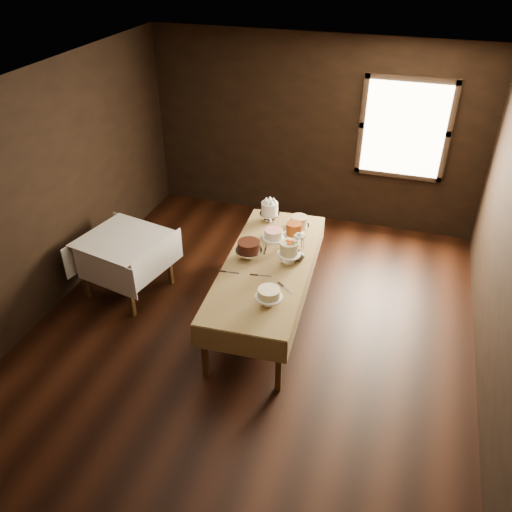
% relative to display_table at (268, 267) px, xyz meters
% --- Properties ---
extents(floor, '(5.00, 6.00, 0.01)m').
position_rel_display_table_xyz_m(floor, '(-0.09, -0.37, -0.71)').
color(floor, black).
rests_on(floor, ground).
extents(ceiling, '(5.00, 6.00, 0.01)m').
position_rel_display_table_xyz_m(ceiling, '(-0.09, -0.37, 2.09)').
color(ceiling, beige).
rests_on(ceiling, wall_back).
extents(wall_back, '(5.00, 0.02, 2.80)m').
position_rel_display_table_xyz_m(wall_back, '(-0.09, 2.63, 0.69)').
color(wall_back, black).
rests_on(wall_back, ground).
extents(wall_front, '(5.00, 0.02, 2.80)m').
position_rel_display_table_xyz_m(wall_front, '(-0.09, -3.37, 0.69)').
color(wall_front, black).
rests_on(wall_front, ground).
extents(wall_left, '(0.02, 6.00, 2.80)m').
position_rel_display_table_xyz_m(wall_left, '(-2.59, -0.37, 0.69)').
color(wall_left, black).
rests_on(wall_left, ground).
extents(wall_right, '(0.02, 6.00, 2.80)m').
position_rel_display_table_xyz_m(wall_right, '(2.41, -0.37, 0.69)').
color(wall_right, black).
rests_on(wall_right, ground).
extents(window, '(1.10, 0.05, 1.30)m').
position_rel_display_table_xyz_m(window, '(1.21, 2.57, 0.89)').
color(window, '#FFEABF').
rests_on(window, wall_back).
extents(display_table, '(1.10, 2.51, 0.76)m').
position_rel_display_table_xyz_m(display_table, '(0.00, 0.00, 0.00)').
color(display_table, '#3F2711').
rests_on(display_table, ground).
extents(side_table, '(1.11, 1.11, 0.79)m').
position_rel_display_table_xyz_m(side_table, '(-1.85, -0.06, -0.01)').
color(side_table, '#3F2711').
rests_on(side_table, ground).
extents(cake_meringue, '(0.26, 0.26, 0.28)m').
position_rel_display_table_xyz_m(cake_meringue, '(-0.26, 0.95, 0.18)').
color(cake_meringue, silver).
rests_on(cake_meringue, display_table).
extents(cake_speckled, '(0.31, 0.31, 0.13)m').
position_rel_display_table_xyz_m(cake_speckled, '(0.14, 0.94, 0.12)').
color(cake_speckled, silver).
rests_on(cake_speckled, display_table).
extents(cake_lattice, '(0.32, 0.32, 0.11)m').
position_rel_display_table_xyz_m(cake_lattice, '(-0.09, 0.55, 0.11)').
color(cake_lattice, white).
rests_on(cake_lattice, display_table).
extents(cake_caramel, '(0.26, 0.26, 0.29)m').
position_rel_display_table_xyz_m(cake_caramel, '(0.18, 0.51, 0.18)').
color(cake_caramel, white).
rests_on(cake_caramel, display_table).
extents(cake_chocolate, '(0.31, 0.31, 0.23)m').
position_rel_display_table_xyz_m(cake_chocolate, '(-0.24, 0.04, 0.16)').
color(cake_chocolate, silver).
rests_on(cake_chocolate, display_table).
extents(cake_flowers, '(0.27, 0.27, 0.28)m').
position_rel_display_table_xyz_m(cake_flowers, '(0.22, 0.09, 0.18)').
color(cake_flowers, white).
rests_on(cake_flowers, display_table).
extents(cake_cream, '(0.28, 0.28, 0.20)m').
position_rel_display_table_xyz_m(cake_cream, '(0.23, -0.72, 0.15)').
color(cake_cream, white).
rests_on(cake_cream, display_table).
extents(cake_server_a, '(0.24, 0.07, 0.01)m').
position_rel_display_table_xyz_m(cake_server_a, '(0.04, -0.26, 0.06)').
color(cake_server_a, silver).
rests_on(cake_server_a, display_table).
extents(cake_server_b, '(0.21, 0.16, 0.01)m').
position_rel_display_table_xyz_m(cake_server_b, '(0.35, -0.43, 0.06)').
color(cake_server_b, silver).
rests_on(cake_server_b, display_table).
extents(cake_server_c, '(0.06, 0.24, 0.01)m').
position_rel_display_table_xyz_m(cake_server_c, '(-0.12, 0.32, 0.06)').
color(cake_server_c, silver).
rests_on(cake_server_c, display_table).
extents(cake_server_d, '(0.16, 0.21, 0.01)m').
position_rel_display_table_xyz_m(cake_server_d, '(0.29, 0.25, 0.06)').
color(cake_server_d, silver).
rests_on(cake_server_d, display_table).
extents(cake_server_e, '(0.24, 0.04, 0.01)m').
position_rel_display_table_xyz_m(cake_server_e, '(-0.32, -0.31, 0.06)').
color(cake_server_e, silver).
rests_on(cake_server_e, display_table).
extents(flower_vase, '(0.19, 0.19, 0.14)m').
position_rel_display_table_xyz_m(flower_vase, '(0.32, 0.17, 0.13)').
color(flower_vase, '#2D2823').
rests_on(flower_vase, display_table).
extents(flower_bouquet, '(0.14, 0.14, 0.20)m').
position_rel_display_table_xyz_m(flower_bouquet, '(0.32, 0.17, 0.32)').
color(flower_bouquet, white).
rests_on(flower_bouquet, flower_vase).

